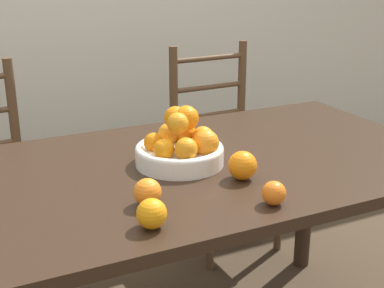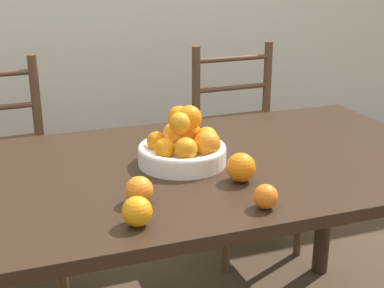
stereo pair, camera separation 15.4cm
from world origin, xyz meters
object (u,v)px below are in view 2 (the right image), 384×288
object	(u,v)px
chair_right	(244,153)
orange_loose_3	(241,167)
chair_left	(0,184)
orange_loose_0	(266,197)
fruit_bowl	(184,146)
orange_loose_1	(137,211)
orange_loose_2	(139,190)

from	to	relation	value
chair_right	orange_loose_3	bearing A→B (deg)	-117.90
orange_loose_3	chair_left	size ratio (longest dim) A/B	0.09
orange_loose_0	chair_right	bearing A→B (deg)	67.32
chair_left	chair_right	distance (m)	1.10
fruit_bowl	chair_left	xyz separation A→B (m)	(-0.56, 0.72, -0.34)
orange_loose_3	chair_left	distance (m)	1.17
orange_loose_1	chair_right	world-z (taller)	chair_right
orange_loose_0	chair_left	xyz separation A→B (m)	(-0.65, 1.08, -0.32)
orange_loose_2	chair_left	bearing A→B (deg)	110.65
orange_loose_2	orange_loose_3	bearing A→B (deg)	7.86
orange_loose_3	orange_loose_1	bearing A→B (deg)	-154.93
orange_loose_0	orange_loose_3	bearing A→B (deg)	85.88
fruit_bowl	chair_left	bearing A→B (deg)	127.64
orange_loose_0	chair_left	size ratio (longest dim) A/B	0.06
orange_loose_0	orange_loose_1	size ratio (longest dim) A/B	0.87
orange_loose_3	fruit_bowl	bearing A→B (deg)	119.69
orange_loose_0	orange_loose_3	distance (m)	0.18
orange_loose_3	chair_left	xyz separation A→B (m)	(-0.66, 0.91, -0.33)
orange_loose_3	chair_left	world-z (taller)	chair_left
orange_loose_0	chair_right	size ratio (longest dim) A/B	0.06
fruit_bowl	orange_loose_1	xyz separation A→B (m)	(-0.23, -0.34, -0.02)
orange_loose_2	chair_left	distance (m)	1.06
orange_loose_2	orange_loose_3	world-z (taller)	orange_loose_3
chair_left	orange_loose_2	bearing A→B (deg)	-72.85
orange_loose_1	orange_loose_0	bearing A→B (deg)	-3.21
chair_right	fruit_bowl	bearing A→B (deg)	-129.09
orange_loose_2	orange_loose_3	distance (m)	0.31
orange_loose_1	chair_right	bearing A→B (deg)	53.81
orange_loose_0	orange_loose_2	xyz separation A→B (m)	(-0.29, 0.14, 0.00)
fruit_bowl	chair_left	distance (m)	0.97
orange_loose_3	orange_loose_0	bearing A→B (deg)	-94.12
orange_loose_1	orange_loose_3	xyz separation A→B (m)	(0.34, 0.16, 0.01)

